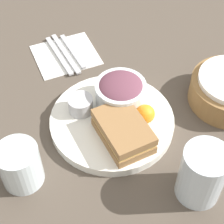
# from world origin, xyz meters

# --- Properties ---
(ground_plane) EXTENTS (4.00, 4.00, 0.00)m
(ground_plane) POSITION_xyz_m (0.00, 0.00, 0.00)
(ground_plane) COLOR #4C4238
(plate) EXTENTS (0.27, 0.27, 0.02)m
(plate) POSITION_xyz_m (0.00, 0.00, 0.01)
(plate) COLOR white
(plate) RESTS_ON ground_plane
(sandwich) EXTENTS (0.13, 0.09, 0.05)m
(sandwich) POSITION_xyz_m (0.06, -0.00, 0.04)
(sandwich) COLOR olive
(sandwich) RESTS_ON plate
(salad_bowl) EXTENTS (0.11, 0.11, 0.06)m
(salad_bowl) POSITION_xyz_m (-0.04, 0.04, 0.05)
(salad_bowl) COLOR white
(salad_bowl) RESTS_ON plate
(dressing_cup) EXTENTS (0.05, 0.05, 0.03)m
(dressing_cup) POSITION_xyz_m (-0.05, -0.05, 0.04)
(dressing_cup) COLOR #B7B7BC
(dressing_cup) RESTS_ON plate
(orange_wedge) EXTENTS (0.04, 0.04, 0.04)m
(orange_wedge) POSITION_xyz_m (0.03, 0.06, 0.04)
(orange_wedge) COLOR orange
(orange_wedge) RESTS_ON plate
(drink_glass) EXTENTS (0.08, 0.08, 0.12)m
(drink_glass) POSITION_xyz_m (0.21, 0.08, 0.06)
(drink_glass) COLOR silver
(drink_glass) RESTS_ON ground_plane
(napkin) EXTENTS (0.14, 0.16, 0.00)m
(napkin) POSITION_xyz_m (-0.26, -0.02, 0.00)
(napkin) COLOR white
(napkin) RESTS_ON ground_plane
(fork) EXTENTS (0.16, 0.02, 0.01)m
(fork) POSITION_xyz_m (-0.26, -0.04, 0.01)
(fork) COLOR #B2B2B7
(fork) RESTS_ON napkin
(knife) EXTENTS (0.17, 0.02, 0.01)m
(knife) POSITION_xyz_m (-0.26, -0.02, 0.01)
(knife) COLOR #B2B2B7
(knife) RESTS_ON napkin
(spoon) EXTENTS (0.14, 0.02, 0.01)m
(spoon) POSITION_xyz_m (-0.26, -0.00, 0.01)
(spoon) COLOR #B2B2B7
(spoon) RESTS_ON napkin
(water_glass) EXTENTS (0.08, 0.08, 0.09)m
(water_glass) POSITION_xyz_m (0.06, -0.21, 0.04)
(water_glass) COLOR silver
(water_glass) RESTS_ON ground_plane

